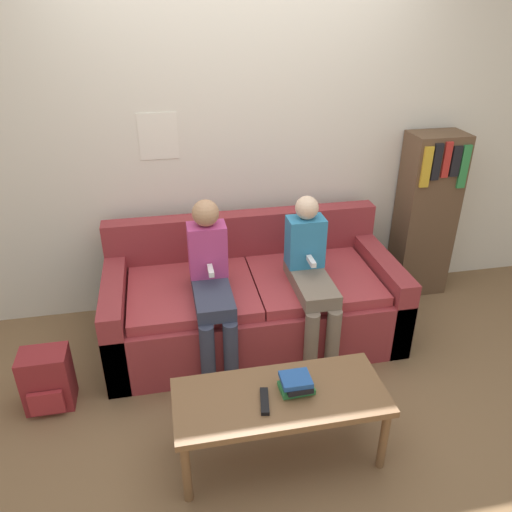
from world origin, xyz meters
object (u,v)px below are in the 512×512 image
at_px(couch, 252,301).
at_px(bookshelf, 426,215).
at_px(tv_remote, 265,401).
at_px(person_right, 311,273).
at_px(coffee_table, 280,402).
at_px(person_left, 211,280).
at_px(backpack, 47,380).

distance_m(couch, bookshelf, 1.53).
distance_m(couch, tv_remote, 1.13).
bearing_deg(person_right, tv_remote, -119.03).
height_order(couch, coffee_table, couch).
height_order(person_left, backpack, person_left).
height_order(couch, person_left, person_left).
bearing_deg(coffee_table, person_left, 105.57).
bearing_deg(person_left, couch, 35.14).
bearing_deg(tv_remote, couch, 91.83).
bearing_deg(couch, person_left, -144.86).
bearing_deg(tv_remote, bookshelf, 52.26).
bearing_deg(bookshelf, couch, -165.98).
bearing_deg(backpack, bookshelf, 16.57).
bearing_deg(person_right, coffee_table, -115.47).
height_order(person_right, backpack, person_right).
distance_m(couch, backpack, 1.38).
xyz_separation_m(person_left, bookshelf, (1.74, 0.57, 0.05)).
xyz_separation_m(person_left, tv_remote, (0.15, -0.90, -0.18)).
distance_m(couch, coffee_table, 1.07).
bearing_deg(coffee_table, person_right, 64.53).
height_order(person_left, person_right, person_left).
bearing_deg(person_right, person_left, 179.43).
height_order(couch, backpack, couch).
height_order(coffee_table, bookshelf, bookshelf).
xyz_separation_m(tv_remote, bookshelf, (1.59, 1.47, 0.23)).
bearing_deg(tv_remote, person_right, 70.57).
bearing_deg(person_right, couch, 147.60).
relative_size(person_right, bookshelf, 0.81).
bearing_deg(backpack, person_right, 8.27).
distance_m(coffee_table, person_right, 0.97).
relative_size(couch, person_right, 1.87).
bearing_deg(person_left, tv_remote, -80.57).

